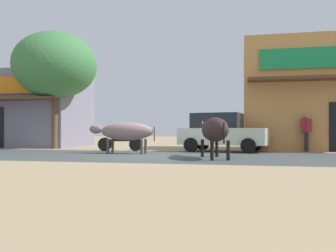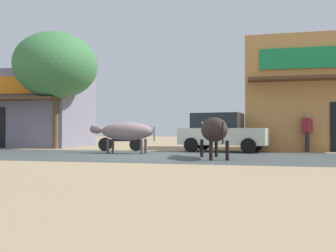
{
  "view_description": "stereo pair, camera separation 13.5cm",
  "coord_description": "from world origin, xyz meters",
  "px_view_note": "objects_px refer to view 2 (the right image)",
  "views": [
    {
      "loc": [
        3.27,
        -12.13,
        0.9
      ],
      "look_at": [
        0.43,
        1.51,
        1.08
      ],
      "focal_mm": 37.74,
      "sensor_mm": 36.0,
      "label": 1
    },
    {
      "loc": [
        3.41,
        -12.1,
        0.9
      ],
      "look_at": [
        0.43,
        1.51,
        1.08
      ],
      "focal_mm": 37.74,
      "sensor_mm": 36.0,
      "label": 2
    }
  ],
  "objects_px": {
    "parked_hatchback_car": "(222,132)",
    "cow_far_dark": "(213,130)",
    "parked_motorcycle": "(121,140)",
    "pedestrian_by_shop": "(307,129)",
    "roadside_tree": "(56,66)",
    "cow_near_brown": "(125,132)"
  },
  "relations": [
    {
      "from": "cow_far_dark",
      "to": "pedestrian_by_shop",
      "type": "xyz_separation_m",
      "value": [
        3.56,
        4.42,
        0.03
      ]
    },
    {
      "from": "cow_near_brown",
      "to": "cow_far_dark",
      "type": "relative_size",
      "value": 1.02
    },
    {
      "from": "parked_hatchback_car",
      "to": "cow_near_brown",
      "type": "height_order",
      "value": "parked_hatchback_car"
    },
    {
      "from": "roadside_tree",
      "to": "cow_far_dark",
      "type": "height_order",
      "value": "roadside_tree"
    },
    {
      "from": "parked_motorcycle",
      "to": "pedestrian_by_shop",
      "type": "relative_size",
      "value": 1.15
    },
    {
      "from": "roadside_tree",
      "to": "parked_hatchback_car",
      "type": "xyz_separation_m",
      "value": [
        8.25,
        -0.72,
        -3.3
      ]
    },
    {
      "from": "parked_hatchback_car",
      "to": "parked_motorcycle",
      "type": "relative_size",
      "value": 2.08
    },
    {
      "from": "roadside_tree",
      "to": "cow_far_dark",
      "type": "xyz_separation_m",
      "value": [
        8.22,
        -4.59,
        -3.22
      ]
    },
    {
      "from": "cow_near_brown",
      "to": "cow_far_dark",
      "type": "distance_m",
      "value": 4.0
    },
    {
      "from": "cow_far_dark",
      "to": "cow_near_brown",
      "type": "bearing_deg",
      "value": 154.04
    },
    {
      "from": "parked_hatchback_car",
      "to": "parked_motorcycle",
      "type": "distance_m",
      "value": 4.37
    },
    {
      "from": "parked_hatchback_car",
      "to": "cow_far_dark",
      "type": "xyz_separation_m",
      "value": [
        -0.03,
        -3.87,
        0.08
      ]
    },
    {
      "from": "pedestrian_by_shop",
      "to": "parked_motorcycle",
      "type": "bearing_deg",
      "value": -171.29
    },
    {
      "from": "parked_hatchback_car",
      "to": "pedestrian_by_shop",
      "type": "xyz_separation_m",
      "value": [
        3.53,
        0.56,
        0.11
      ]
    },
    {
      "from": "parked_hatchback_car",
      "to": "pedestrian_by_shop",
      "type": "bearing_deg",
      "value": 8.99
    },
    {
      "from": "cow_near_brown",
      "to": "cow_far_dark",
      "type": "bearing_deg",
      "value": -25.96
    },
    {
      "from": "parked_hatchback_car",
      "to": "roadside_tree",
      "type": "bearing_deg",
      "value": 174.99
    },
    {
      "from": "roadside_tree",
      "to": "cow_near_brown",
      "type": "distance_m",
      "value": 6.34
    },
    {
      "from": "parked_motorcycle",
      "to": "cow_near_brown",
      "type": "bearing_deg",
      "value": -65.03
    },
    {
      "from": "roadside_tree",
      "to": "cow_near_brown",
      "type": "bearing_deg",
      "value": -31.54
    },
    {
      "from": "roadside_tree",
      "to": "cow_near_brown",
      "type": "xyz_separation_m",
      "value": [
        4.63,
        -2.84,
        -3.28
      ]
    },
    {
      "from": "cow_far_dark",
      "to": "pedestrian_by_shop",
      "type": "bearing_deg",
      "value": 51.21
    }
  ]
}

